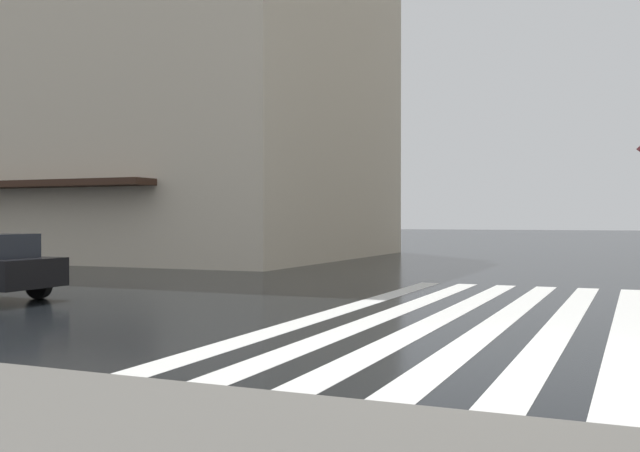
% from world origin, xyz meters
% --- Properties ---
extents(ground_plane, '(220.00, 220.00, 0.00)m').
position_xyz_m(ground_plane, '(0.00, 0.00, 0.00)').
color(ground_plane, black).
extents(zebra_crossing, '(13.00, 6.50, 0.01)m').
position_xyz_m(zebra_crossing, '(4.00, 0.48, 0.00)').
color(zebra_crossing, silver).
rests_on(zebra_crossing, ground_plane).
extents(haussmann_block_mid, '(16.45, 27.65, 25.37)m').
position_xyz_m(haussmann_block_mid, '(20.12, 23.42, 12.42)').
color(haussmann_block_mid, beige).
rests_on(haussmann_block_mid, ground_plane).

